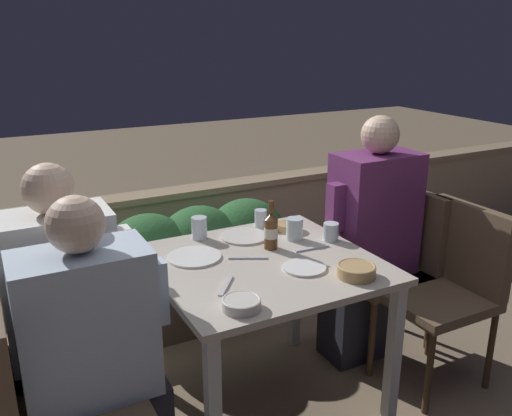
{
  "coord_description": "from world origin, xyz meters",
  "views": [
    {
      "loc": [
        -1.03,
        -1.89,
        1.7
      ],
      "look_at": [
        0.0,
        0.07,
        0.97
      ],
      "focal_mm": 38.0,
      "sensor_mm": 36.0,
      "label": 1
    }
  ],
  "objects_px": {
    "chair_left_near": "(41,389)",
    "person_white_polo": "(73,314)",
    "person_purple_stripe": "(368,241)",
    "chair_right_near": "(451,276)",
    "chair_right_far": "(396,253)",
    "beer_bottle": "(271,230)",
    "chair_left_far": "(20,344)",
    "person_blue_shirt": "(101,359)"
  },
  "relations": [
    {
      "from": "beer_bottle",
      "to": "person_blue_shirt",
      "type": "bearing_deg",
      "value": -161.04
    },
    {
      "from": "person_blue_shirt",
      "to": "person_white_polo",
      "type": "bearing_deg",
      "value": 96.16
    },
    {
      "from": "person_blue_shirt",
      "to": "person_purple_stripe",
      "type": "distance_m",
      "value": 1.5
    },
    {
      "from": "person_white_polo",
      "to": "chair_right_near",
      "type": "height_order",
      "value": "person_white_polo"
    },
    {
      "from": "beer_bottle",
      "to": "person_purple_stripe",
      "type": "bearing_deg",
      "value": 5.2
    },
    {
      "from": "chair_right_near",
      "to": "beer_bottle",
      "type": "bearing_deg",
      "value": 160.99
    },
    {
      "from": "chair_left_near",
      "to": "person_white_polo",
      "type": "distance_m",
      "value": 0.38
    },
    {
      "from": "person_blue_shirt",
      "to": "person_white_polo",
      "type": "xyz_separation_m",
      "value": [
        -0.04,
        0.33,
        0.02
      ]
    },
    {
      "from": "person_white_polo",
      "to": "beer_bottle",
      "type": "distance_m",
      "value": 0.91
    },
    {
      "from": "chair_left_far",
      "to": "person_white_polo",
      "type": "relative_size",
      "value": 0.72
    },
    {
      "from": "chair_right_near",
      "to": "chair_right_far",
      "type": "relative_size",
      "value": 1.0
    },
    {
      "from": "chair_left_near",
      "to": "person_blue_shirt",
      "type": "height_order",
      "value": "person_blue_shirt"
    },
    {
      "from": "chair_right_near",
      "to": "person_purple_stripe",
      "type": "height_order",
      "value": "person_purple_stripe"
    },
    {
      "from": "chair_right_far",
      "to": "person_purple_stripe",
      "type": "xyz_separation_m",
      "value": [
        -0.2,
        -0.0,
        0.11
      ]
    },
    {
      "from": "person_blue_shirt",
      "to": "chair_left_far",
      "type": "bearing_deg",
      "value": 126.15
    },
    {
      "from": "person_blue_shirt",
      "to": "person_white_polo",
      "type": "distance_m",
      "value": 0.33
    },
    {
      "from": "person_purple_stripe",
      "to": "beer_bottle",
      "type": "bearing_deg",
      "value": -174.8
    },
    {
      "from": "chair_left_near",
      "to": "person_purple_stripe",
      "type": "distance_m",
      "value": 1.7
    },
    {
      "from": "chair_right_far",
      "to": "person_white_polo",
      "type": "bearing_deg",
      "value": -179.4
    },
    {
      "from": "person_white_polo",
      "to": "beer_bottle",
      "type": "xyz_separation_m",
      "value": [
        0.88,
        -0.04,
        0.21
      ]
    },
    {
      "from": "chair_right_far",
      "to": "person_blue_shirt",
      "type": "bearing_deg",
      "value": -168.21
    },
    {
      "from": "chair_right_far",
      "to": "beer_bottle",
      "type": "distance_m",
      "value": 0.87
    },
    {
      "from": "chair_left_near",
      "to": "chair_right_near",
      "type": "bearing_deg",
      "value": -0.14
    },
    {
      "from": "chair_left_near",
      "to": "beer_bottle",
      "type": "height_order",
      "value": "beer_bottle"
    },
    {
      "from": "chair_left_far",
      "to": "chair_right_far",
      "type": "distance_m",
      "value": 1.9
    },
    {
      "from": "person_purple_stripe",
      "to": "chair_right_near",
      "type": "bearing_deg",
      "value": -55.0
    },
    {
      "from": "person_white_polo",
      "to": "person_purple_stripe",
      "type": "xyz_separation_m",
      "value": [
        1.49,
        0.02,
        0.03
      ]
    },
    {
      "from": "chair_right_near",
      "to": "beer_bottle",
      "type": "xyz_separation_m",
      "value": [
        -0.86,
        0.29,
        0.29
      ]
    },
    {
      "from": "chair_left_far",
      "to": "beer_bottle",
      "type": "height_order",
      "value": "beer_bottle"
    },
    {
      "from": "chair_left_near",
      "to": "person_blue_shirt",
      "type": "bearing_deg",
      "value": 0.0
    },
    {
      "from": "person_blue_shirt",
      "to": "chair_right_far",
      "type": "distance_m",
      "value": 1.69
    },
    {
      "from": "person_blue_shirt",
      "to": "chair_right_near",
      "type": "relative_size",
      "value": 1.35
    },
    {
      "from": "chair_left_far",
      "to": "person_white_polo",
      "type": "bearing_deg",
      "value": -0.0
    },
    {
      "from": "chair_left_near",
      "to": "person_white_polo",
      "type": "relative_size",
      "value": 0.72
    },
    {
      "from": "person_blue_shirt",
      "to": "chair_left_far",
      "type": "xyz_separation_m",
      "value": [
        -0.24,
        0.33,
        -0.05
      ]
    },
    {
      "from": "chair_right_far",
      "to": "beer_bottle",
      "type": "height_order",
      "value": "beer_bottle"
    },
    {
      "from": "chair_left_near",
      "to": "chair_left_far",
      "type": "relative_size",
      "value": 1.0
    },
    {
      "from": "chair_right_far",
      "to": "beer_bottle",
      "type": "bearing_deg",
      "value": -176.09
    },
    {
      "from": "person_blue_shirt",
      "to": "chair_left_far",
      "type": "height_order",
      "value": "person_blue_shirt"
    },
    {
      "from": "chair_left_far",
      "to": "chair_right_near",
      "type": "bearing_deg",
      "value": -9.73
    },
    {
      "from": "beer_bottle",
      "to": "chair_left_far",
      "type": "bearing_deg",
      "value": 178.01
    },
    {
      "from": "person_blue_shirt",
      "to": "chair_left_far",
      "type": "distance_m",
      "value": 0.41
    }
  ]
}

